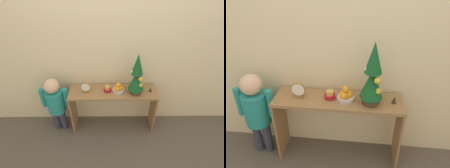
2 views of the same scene
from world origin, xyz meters
TOP-DOWN VIEW (x-y plane):
  - ground_plane at (0.00, 0.00)m, footprint 12.00×12.00m
  - back_wall at (0.00, 0.37)m, footprint 7.00×0.05m
  - console_table at (0.00, 0.16)m, footprint 1.20×0.33m
  - mini_tree at (0.30, 0.13)m, footprint 0.20×0.20m
  - fruit_bowl at (0.07, 0.16)m, footprint 0.16×0.16m
  - singing_bowl at (-0.08, 0.17)m, footprint 0.10×0.10m
  - desk_clock at (-0.36, 0.15)m, footprint 0.14×0.04m
  - figurine at (0.51, 0.16)m, footprint 0.04×0.04m
  - child_figure at (-0.80, 0.13)m, footprint 0.38×0.24m

SIDE VIEW (x-z plane):
  - ground_plane at x=0.00m, z-range 0.00..0.00m
  - console_table at x=0.00m, z-range 0.20..0.90m
  - child_figure at x=-0.80m, z-range 0.10..1.02m
  - singing_bowl at x=-0.08m, z-range 0.70..0.78m
  - figurine at x=0.51m, z-range 0.70..0.78m
  - fruit_bowl at x=0.07m, z-range 0.68..0.83m
  - desk_clock at x=-0.36m, z-range 0.70..0.86m
  - mini_tree at x=0.30m, z-range 0.69..1.26m
  - back_wall at x=0.00m, z-range 0.00..2.50m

